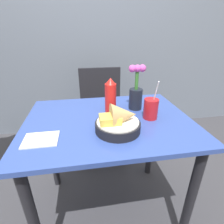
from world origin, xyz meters
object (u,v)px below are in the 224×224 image
object	(u,v)px
chair_far_window	(101,106)
flower_vase	(136,92)
drink_cup	(151,109)
food_basket	(119,121)
ketchup_bottle	(111,96)

from	to	relation	value
chair_far_window	flower_vase	distance (m)	0.69
drink_cup	flower_vase	bearing A→B (deg)	108.03
chair_far_window	food_basket	world-z (taller)	food_basket
chair_far_window	flower_vase	size ratio (longest dim) A/B	3.16
flower_vase	chair_far_window	bearing A→B (deg)	104.62
food_basket	flower_vase	xyz separation A→B (m)	(0.15, 0.25, 0.06)
chair_far_window	ketchup_bottle	world-z (taller)	ketchup_bottle
ketchup_bottle	food_basket	bearing A→B (deg)	-88.41
ketchup_bottle	drink_cup	size ratio (longest dim) A/B	0.90
chair_far_window	food_basket	distance (m)	0.88
food_basket	drink_cup	distance (m)	0.23
drink_cup	flower_vase	xyz separation A→B (m)	(-0.05, 0.14, 0.06)
ketchup_bottle	flower_vase	size ratio (longest dim) A/B	0.76
ketchup_bottle	chair_far_window	bearing A→B (deg)	89.43
food_basket	ketchup_bottle	xyz separation A→B (m)	(-0.01, 0.23, 0.05)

